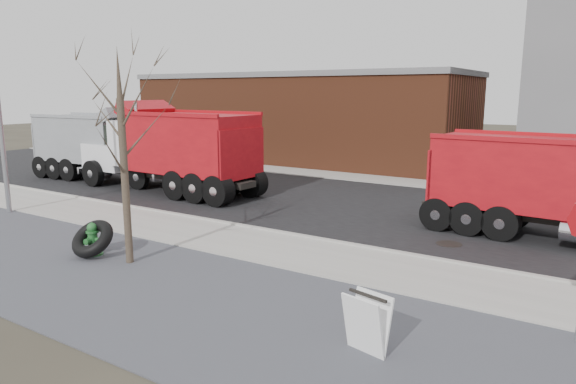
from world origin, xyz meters
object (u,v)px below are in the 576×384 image
Objects in this scene: fire_hydrant at (93,241)px; truck_tire at (93,239)px; dump_truck_red_b at (171,147)px; dump_truck_red_a at (557,183)px; sandwich_board at (367,323)px; dump_truck_grey at (101,143)px.

truck_tire is (0.12, -0.08, 0.09)m from fire_hydrant.
dump_truck_red_b is (-4.44, 7.30, 1.50)m from fire_hydrant.
dump_truck_red_a is 0.91× the size of dump_truck_red_b.
sandwich_board is 0.13× the size of dump_truck_grey.
fire_hydrant is 0.17m from truck_tire.
fire_hydrant is at bearing -173.32° from sandwich_board.
truck_tire is at bearing -43.43° from fire_hydrant.
fire_hydrant is 8.05m from sandwich_board.
sandwich_board is 0.11× the size of dump_truck_red_b.
truck_tire is 12.61m from dump_truck_red_a.
truck_tire is at bearing -43.20° from dump_truck_grey.
truck_tire is 7.93m from sandwich_board.
truck_tire is 1.22× the size of sandwich_board.
fire_hydrant is at bearing -137.54° from dump_truck_red_a.
dump_truck_grey is at bearing 140.82° from truck_tire.
dump_truck_grey is (-17.43, 8.59, 1.22)m from sandwich_board.
dump_truck_red_b reaches higher than dump_truck_red_a.
sandwich_board is at bearing -97.97° from dump_truck_red_a.
fire_hydrant is 0.11× the size of dump_truck_grey.
truck_tire is 0.15× the size of dump_truck_red_a.
fire_hydrant is 0.10× the size of dump_truck_red_b.
sandwich_board is 19.47m from dump_truck_grey.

